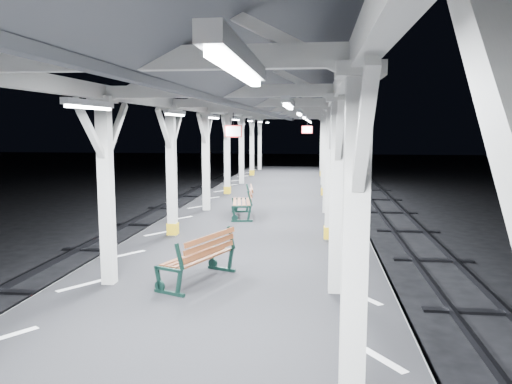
# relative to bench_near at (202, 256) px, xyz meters

# --- Properties ---
(ground) EXTENTS (120.00, 120.00, 0.00)m
(ground) POSITION_rel_bench_near_xyz_m (0.36, 1.75, -1.49)
(ground) COLOR black
(ground) RESTS_ON ground
(platform) EXTENTS (6.00, 50.00, 1.00)m
(platform) POSITION_rel_bench_near_xyz_m (0.36, 1.75, -0.99)
(platform) COLOR black
(platform) RESTS_ON ground
(hazard_stripes_left) EXTENTS (1.00, 48.00, 0.01)m
(hazard_stripes_left) POSITION_rel_bench_near_xyz_m (-2.09, 1.75, -0.48)
(hazard_stripes_left) COLOR silver
(hazard_stripes_left) RESTS_ON platform
(hazard_stripes_right) EXTENTS (1.00, 48.00, 0.01)m
(hazard_stripes_right) POSITION_rel_bench_near_xyz_m (2.81, 1.75, -0.48)
(hazard_stripes_right) COLOR silver
(hazard_stripes_right) RESTS_ON platform
(track_left) EXTENTS (2.20, 60.00, 0.16)m
(track_left) POSITION_rel_bench_near_xyz_m (-4.64, 1.75, -1.41)
(track_left) COLOR #2D2D33
(track_left) RESTS_ON ground
(track_right) EXTENTS (2.20, 60.00, 0.16)m
(track_right) POSITION_rel_bench_near_xyz_m (5.36, 1.75, -1.41)
(track_right) COLOR #2D2D33
(track_right) RESTS_ON ground
(canopy) EXTENTS (5.40, 49.00, 4.65)m
(canopy) POSITION_rel_bench_near_xyz_m (0.36, 1.74, 3.07)
(canopy) COLOR silver
(canopy) RESTS_ON platform
(bench_near) EXTENTS (1.19, 1.79, 0.91)m
(bench_near) POSITION_rel_bench_near_xyz_m (0.00, 0.00, 0.00)
(bench_near) COLOR #123028
(bench_near) RESTS_ON platform
(bench_mid) EXTENTS (0.92, 1.84, 0.95)m
(bench_mid) POSITION_rel_bench_near_xyz_m (-0.17, 6.64, 0.02)
(bench_mid) COLOR #123028
(bench_mid) RESTS_ON platform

